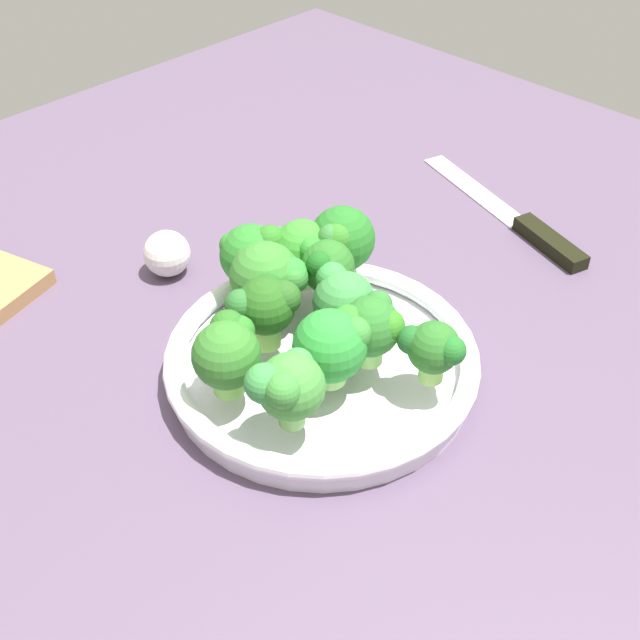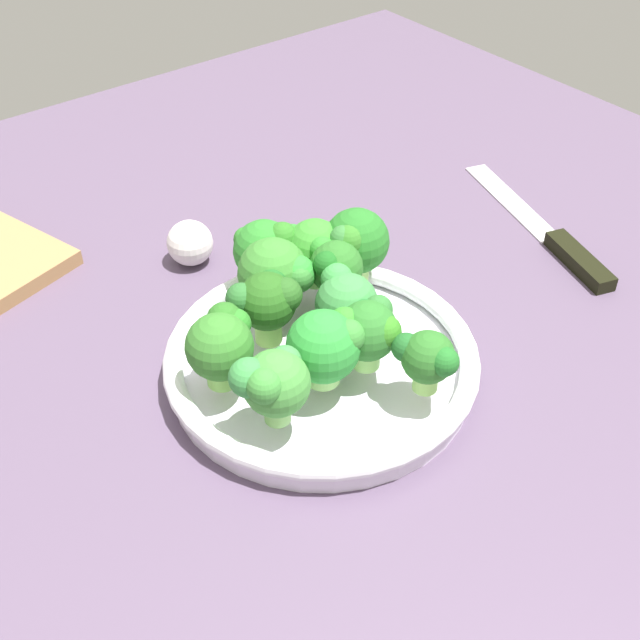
% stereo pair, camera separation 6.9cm
% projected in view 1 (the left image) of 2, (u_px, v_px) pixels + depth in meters
% --- Properties ---
extents(ground_plane, '(1.30, 1.30, 0.03)m').
position_uv_depth(ground_plane, '(322.00, 385.00, 0.74)').
color(ground_plane, '#56465D').
extents(bowl, '(0.27, 0.27, 0.03)m').
position_uv_depth(bowl, '(320.00, 361.00, 0.72)').
color(bowl, white).
rests_on(bowl, ground_plane).
extents(broccoli_floret_0, '(0.06, 0.05, 0.07)m').
position_uv_depth(broccoli_floret_0, '(301.00, 249.00, 0.75)').
color(broccoli_floret_0, '#78BF59').
rests_on(broccoli_floret_0, bowl).
extents(broccoli_floret_1, '(0.06, 0.05, 0.06)m').
position_uv_depth(broccoli_floret_1, '(341.00, 299.00, 0.71)').
color(broccoli_floret_1, '#77C055').
rests_on(broccoli_floret_1, bowl).
extents(broccoli_floret_2, '(0.06, 0.06, 0.07)m').
position_uv_depth(broccoli_floret_2, '(340.00, 240.00, 0.76)').
color(broccoli_floret_2, '#A0D56F').
rests_on(broccoli_floret_2, bowl).
extents(broccoli_floret_3, '(0.07, 0.06, 0.07)m').
position_uv_depth(broccoli_floret_3, '(271.00, 275.00, 0.72)').
color(broccoli_floret_3, '#86BD51').
rests_on(broccoli_floret_3, bowl).
extents(broccoli_floret_4, '(0.06, 0.06, 0.07)m').
position_uv_depth(broccoli_floret_4, '(228.00, 350.00, 0.65)').
color(broccoli_floret_4, '#8BD05E').
rests_on(broccoli_floret_4, bowl).
extents(broccoli_floret_5, '(0.05, 0.06, 0.07)m').
position_uv_depth(broccoli_floret_5, '(266.00, 305.00, 0.69)').
color(broccoli_floret_5, '#8FCC57').
rests_on(broccoli_floret_5, bowl).
extents(broccoli_floret_6, '(0.06, 0.07, 0.07)m').
position_uv_depth(broccoli_floret_6, '(333.00, 344.00, 0.66)').
color(broccoli_floret_6, '#88C666').
rests_on(broccoli_floret_6, bowl).
extents(broccoli_floret_7, '(0.05, 0.05, 0.07)m').
position_uv_depth(broccoli_floret_7, '(327.00, 268.00, 0.73)').
color(broccoli_floret_7, '#93D764').
rests_on(broccoli_floret_7, bowl).
extents(broccoli_floret_8, '(0.06, 0.06, 0.06)m').
position_uv_depth(broccoli_floret_8, '(252.00, 255.00, 0.75)').
color(broccoli_floret_8, '#79BB5C').
rests_on(broccoli_floret_8, bowl).
extents(broccoli_floret_9, '(0.05, 0.06, 0.06)m').
position_uv_depth(broccoli_floret_9, '(287.00, 386.00, 0.62)').
color(broccoli_floret_9, '#77B75C').
rests_on(broccoli_floret_9, bowl).
extents(broccoli_floret_10, '(0.05, 0.05, 0.06)m').
position_uv_depth(broccoli_floret_10, '(372.00, 325.00, 0.68)').
color(broccoli_floret_10, '#92D46B').
rests_on(broccoli_floret_10, bowl).
extents(broccoli_floret_11, '(0.06, 0.04, 0.05)m').
position_uv_depth(broccoli_floret_11, '(433.00, 349.00, 0.66)').
color(broccoli_floret_11, '#94CF63').
rests_on(broccoli_floret_11, bowl).
extents(knife, '(0.26, 0.10, 0.01)m').
position_uv_depth(knife, '(521.00, 222.00, 0.91)').
color(knife, silver).
rests_on(knife, ground_plane).
extents(garlic_bulb, '(0.05, 0.05, 0.05)m').
position_uv_depth(garlic_bulb, '(169.00, 253.00, 0.83)').
color(garlic_bulb, silver).
rests_on(garlic_bulb, ground_plane).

